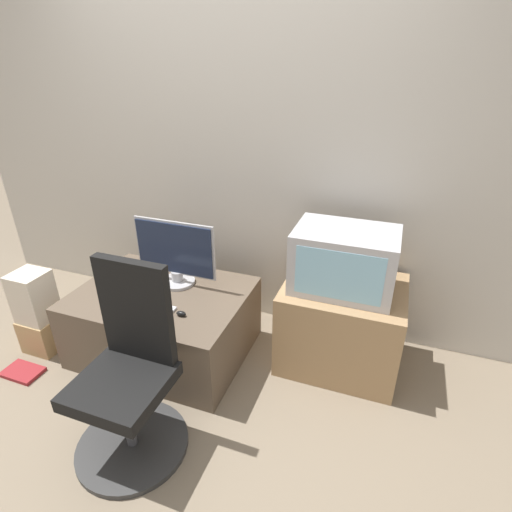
% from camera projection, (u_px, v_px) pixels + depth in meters
% --- Properties ---
extents(ground_plane, '(12.00, 12.00, 0.00)m').
position_uv_depth(ground_plane, '(141.00, 436.00, 2.09)').
color(ground_plane, '#7F705B').
extents(wall_back, '(4.40, 0.05, 2.60)m').
position_uv_depth(wall_back, '(233.00, 139.00, 2.62)').
color(wall_back, beige).
rests_on(wall_back, ground_plane).
extents(desk, '(1.07, 0.80, 0.45)m').
position_uv_depth(desk, '(164.00, 322.00, 2.62)').
color(desk, brown).
rests_on(desk, ground_plane).
extents(side_stand, '(0.72, 0.59, 0.55)m').
position_uv_depth(side_stand, '(341.00, 324.00, 2.51)').
color(side_stand, '#A37F56').
rests_on(side_stand, ground_plane).
extents(main_monitor, '(0.55, 0.22, 0.43)m').
position_uv_depth(main_monitor, '(175.00, 254.00, 2.53)').
color(main_monitor, '#B2B2B7').
rests_on(main_monitor, desk).
extents(keyboard, '(0.33, 0.10, 0.01)m').
position_uv_depth(keyboard, '(148.00, 307.00, 2.36)').
color(keyboard, silver).
rests_on(keyboard, desk).
extents(mouse, '(0.06, 0.03, 0.03)m').
position_uv_depth(mouse, '(181.00, 314.00, 2.28)').
color(mouse, black).
rests_on(mouse, desk).
extents(crt_tv, '(0.58, 0.41, 0.37)m').
position_uv_depth(crt_tv, '(344.00, 260.00, 2.29)').
color(crt_tv, '#B7B7BC').
rests_on(crt_tv, side_stand).
extents(office_chair, '(0.56, 0.56, 0.98)m').
position_uv_depth(office_chair, '(129.00, 382.00, 1.91)').
color(office_chair, '#333333').
rests_on(office_chair, ground_plane).
extents(cardboard_box_lower, '(0.23, 0.22, 0.24)m').
position_uv_depth(cardboard_box_lower, '(44.00, 333.00, 2.69)').
color(cardboard_box_lower, tan).
rests_on(cardboard_box_lower, ground_plane).
extents(cardboard_box_upper, '(0.21, 0.20, 0.34)m').
position_uv_depth(cardboard_box_upper, '(33.00, 297.00, 2.56)').
color(cardboard_box_upper, beige).
rests_on(cardboard_box_upper, cardboard_box_lower).
extents(book, '(0.24, 0.15, 0.02)m').
position_uv_depth(book, '(23.00, 372.00, 2.50)').
color(book, maroon).
rests_on(book, ground_plane).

